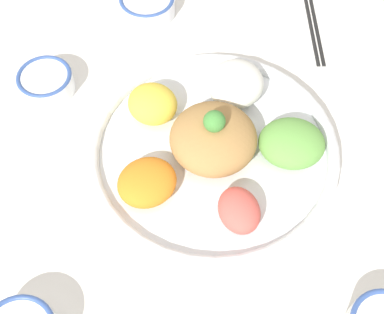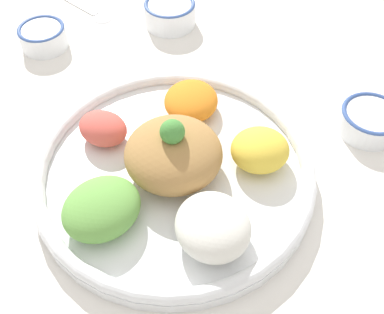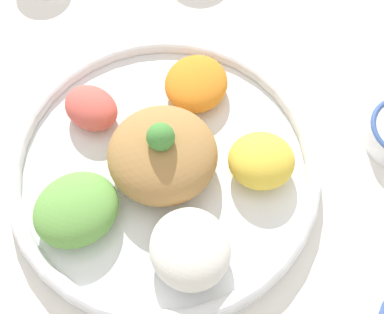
{
  "view_description": "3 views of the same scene",
  "coord_description": "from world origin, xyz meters",
  "px_view_note": "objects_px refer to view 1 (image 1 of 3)",
  "views": [
    {
      "loc": [
        0.48,
        0.04,
        0.73
      ],
      "look_at": [
        0.05,
        -0.05,
        0.03
      ],
      "focal_mm": 50.0,
      "sensor_mm": 36.0,
      "label": 1
    },
    {
      "loc": [
        -0.32,
        0.17,
        0.53
      ],
      "look_at": [
        -0.01,
        -0.03,
        0.08
      ],
      "focal_mm": 42.0,
      "sensor_mm": 36.0,
      "label": 2
    },
    {
      "loc": [
        -0.26,
        0.07,
        0.63
      ],
      "look_at": [
        0.01,
        -0.05,
        0.06
      ],
      "focal_mm": 50.0,
      "sensor_mm": 36.0,
      "label": 3
    }
  ],
  "objects_px": {
    "sauce_bowl_red": "(46,82)",
    "rice_bowl_blue": "(147,4)",
    "salad_platter": "(214,146)",
    "chopsticks_pair_near": "(312,19)"
  },
  "relations": [
    {
      "from": "sauce_bowl_red",
      "to": "rice_bowl_blue",
      "type": "distance_m",
      "value": 0.25
    },
    {
      "from": "sauce_bowl_red",
      "to": "rice_bowl_blue",
      "type": "xyz_separation_m",
      "value": [
        -0.22,
        0.13,
        0.0
      ]
    },
    {
      "from": "salad_platter",
      "to": "sauce_bowl_red",
      "type": "xyz_separation_m",
      "value": [
        -0.08,
        -0.31,
        -0.01
      ]
    },
    {
      "from": "sauce_bowl_red",
      "to": "rice_bowl_blue",
      "type": "bearing_deg",
      "value": 150.27
    },
    {
      "from": "sauce_bowl_red",
      "to": "rice_bowl_blue",
      "type": "height_order",
      "value": "same"
    },
    {
      "from": "salad_platter",
      "to": "rice_bowl_blue",
      "type": "distance_m",
      "value": 0.35
    },
    {
      "from": "sauce_bowl_red",
      "to": "chopsticks_pair_near",
      "type": "distance_m",
      "value": 0.52
    },
    {
      "from": "rice_bowl_blue",
      "to": "salad_platter",
      "type": "bearing_deg",
      "value": 31.27
    },
    {
      "from": "chopsticks_pair_near",
      "to": "sauce_bowl_red",
      "type": "bearing_deg",
      "value": 108.46
    },
    {
      "from": "sauce_bowl_red",
      "to": "chopsticks_pair_near",
      "type": "relative_size",
      "value": 0.4
    }
  ]
}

